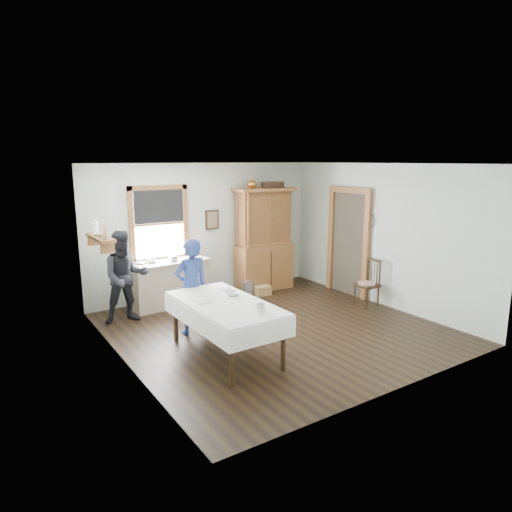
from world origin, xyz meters
name	(u,v)px	position (x,y,z in m)	size (l,w,h in m)	color
room	(276,249)	(0.00, 0.00, 1.35)	(5.01, 5.01, 2.70)	black
window	(159,220)	(-1.00, 2.46, 1.63)	(1.18, 0.07, 1.48)	white
doorway	(349,239)	(2.46, 0.85, 1.16)	(0.09, 1.14, 2.22)	#413A2E
wall_shelf	(99,236)	(-2.37, 1.54, 1.57)	(0.24, 1.00, 0.44)	#99652F
framed_picture	(212,220)	(0.15, 2.46, 1.55)	(0.30, 0.04, 0.40)	#352212
rug_beater	(370,215)	(2.45, 0.30, 1.72)	(0.27, 0.27, 0.01)	black
work_counter	(170,283)	(-0.97, 2.12, 0.44)	(1.53, 0.58, 0.88)	tan
china_hutch	(264,239)	(1.22, 2.13, 1.09)	(1.28, 0.61, 2.18)	#99652F
dining_table	(225,328)	(-1.20, -0.44, 0.39)	(1.04, 1.97, 0.79)	white
spindle_chair	(367,283)	(2.17, 0.02, 0.46)	(0.42, 0.42, 0.92)	#352212
pail	(248,288)	(0.68, 1.92, 0.14)	(0.25, 0.25, 0.27)	gray
wicker_basket	(263,290)	(0.91, 1.72, 0.09)	(0.32, 0.23, 0.19)	#AD7E4E
woman_blue	(192,290)	(-1.23, 0.58, 0.72)	(0.53, 0.35, 1.44)	navy
figure_dark	(126,280)	(-1.95, 1.68, 0.74)	(0.72, 0.56, 1.48)	black
table_cup_a	(261,307)	(-0.99, -1.04, 0.84)	(0.12, 0.12, 0.10)	silver
table_cup_b	(262,311)	(-1.05, -1.16, 0.84)	(0.10, 0.10, 0.09)	silver
table_bowl	(232,293)	(-0.95, -0.22, 0.82)	(0.23, 0.23, 0.06)	silver
counter_book	(137,264)	(-1.59, 2.15, 0.89)	(0.16, 0.21, 0.02)	#72654C
counter_bowl	(152,261)	(-1.30, 2.15, 0.91)	(0.18, 0.18, 0.06)	silver
shelf_bowl	(99,234)	(-2.37, 1.55, 1.60)	(0.22, 0.22, 0.05)	silver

